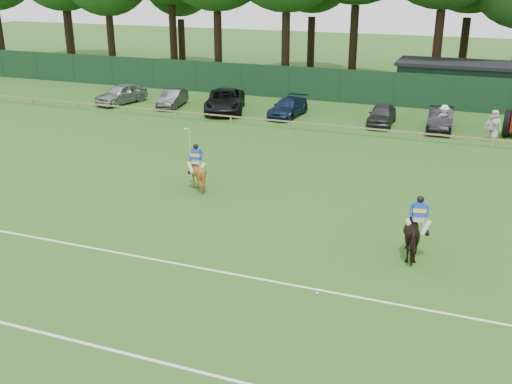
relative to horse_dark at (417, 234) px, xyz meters
The scene contains 20 objects.
ground 7.14m from the horse_dark, 159.39° to the right, with size 160.00×160.00×0.00m, color #1E4C14.
horse_dark is the anchor object (origin of this frame).
horse_chestnut 10.73m from the horse_dark, 161.11° to the left, with size 1.24×1.40×1.54m, color brown.
sedan_silver 29.93m from the horse_dark, 142.41° to the left, with size 1.73×4.31×1.47m, color #979A9C.
sedan_grey 27.04m from the horse_dark, 136.45° to the left, with size 1.31×3.75×1.24m, color #2A2A2C.
suv_black 24.11m from the horse_dark, 129.67° to the left, with size 2.55×5.53×1.54m, color black.
sedan_navy 21.62m from the horse_dark, 119.94° to the left, with size 1.73×4.26×1.23m, color #13243D.
hatch_grey 19.13m from the horse_dark, 103.33° to the left, with size 1.56×3.88×1.32m, color #2F2F32.
estate_black 18.62m from the horse_dark, 92.35° to the left, with size 1.46×4.20×1.38m, color black.
spectator_left 17.85m from the horse_dark, 91.75° to the left, with size 1.13×0.65×1.75m, color silver.
spectator_mid 17.00m from the horse_dark, 82.83° to the left, with size 0.90×0.38×1.54m, color silver.
spectator_right 17.49m from the horse_dark, 82.37° to the left, with size 0.86×0.56×1.77m, color beige.
rider_dark 0.75m from the horse_dark, 77.95° to the right, with size 0.93×0.46×1.41m.
rider_chestnut 10.74m from the horse_dark, 161.18° to the left, with size 0.94×0.56×2.05m.
polo_ball 4.57m from the horse_dark, 123.30° to the right, with size 0.09×0.09×0.09m, color silver.
pitch_lines 8.98m from the horse_dark, 137.89° to the right, with size 60.00×5.10×0.01m.
pitch_rail 16.87m from the horse_dark, 113.15° to the left, with size 62.10×0.10×0.50m.
perimeter_fence 25.39m from the horse_dark, 105.14° to the left, with size 92.08×0.08×2.50m.
utility_shed 27.52m from the horse_dark, 91.32° to the left, with size 8.40×4.40×3.04m.
tree_row 32.85m from the horse_dark, 98.11° to the left, with size 96.00×12.00×21.00m, color #26561C, non-canonical shape.
Camera 1 is at (8.18, -17.04, 9.36)m, focal length 42.00 mm.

